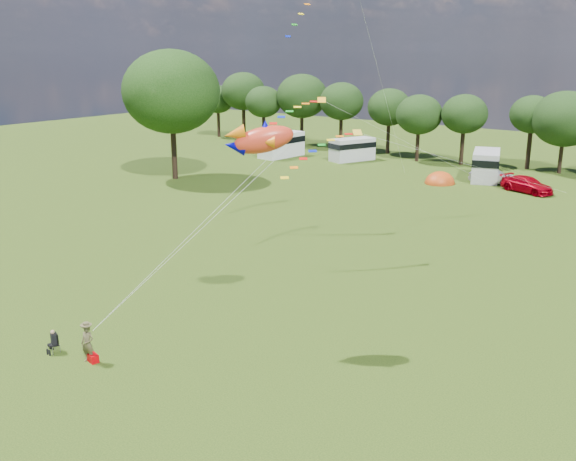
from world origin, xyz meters
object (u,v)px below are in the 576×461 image
Objects in this scene: camp_chair at (54,339)px; fish_kite at (258,140)px; big_tree at (171,92)px; car_b at (492,177)px; kite_flyer at (88,344)px; campervan_b at (352,149)px; car_c at (527,185)px; campervan_c at (486,164)px; tent_orange at (440,183)px; campervan_a at (281,144)px.

camp_chair is 0.38× the size of fish_kite.
big_tree is 3.14× the size of car_b.
fish_kite is at bearing 38.08° from kite_flyer.
camp_chair is at bearing 167.86° from car_b.
car_b reaches higher than camp_chair.
fish_kite is (22.80, -45.57, 8.06)m from campervan_b.
fish_kite reaches higher than car_c.
campervan_c is 5.98× the size of camp_chair.
car_c is 8.52m from tent_orange.
fish_kite is at bearing 168.33° from campervan_c.
tent_orange is (-8.43, -1.06, -0.73)m from car_c.
big_tree is at bearing 135.26° from car_c.
car_b is 0.70× the size of campervan_b.
tent_orange is (23.46, 14.53, -9.00)m from big_tree.
campervan_b reaches higher than tent_orange.
campervan_b is 17.47m from campervan_c.
campervan_a is (0.43, 17.92, -7.38)m from big_tree.
camp_chair is at bearing -177.46° from fish_kite.
campervan_a is at bearing 88.63° from big_tree.
big_tree reaches higher than car_c.
fish_kite is (31.88, -24.66, 0.50)m from big_tree.
campervan_c is 44.84m from fish_kite.
campervan_b is 15.80m from tent_orange.
campervan_c is at bearing 57.03° from tent_orange.
car_b is at bearing 52.61° from fish_kite.
fish_kite is at bearing -138.69° from campervan_a.
kite_flyer is (3.78, -45.53, 0.85)m from tent_orange.
kite_flyer is (-4.65, -46.59, 0.12)m from car_c.
car_c is at bearing 68.58° from kite_flyer.
kite_flyer is 1.55× the size of camp_chair.
camp_chair is at bearing -148.41° from campervan_a.
camp_chair is (-1.98, -0.38, -0.20)m from kite_flyer.
campervan_b reaches higher than kite_flyer.
fish_kite reaches higher than campervan_a.
car_b is 0.84× the size of car_c.
campervan_a reaches higher than campervan_c.
campervan_c is at bearing 35.89° from big_tree.
big_tree is 3.94× the size of tent_orange.
campervan_b is 0.90× the size of campervan_c.
campervan_b is 55.00m from kite_flyer.
car_c is (31.89, 15.59, -8.27)m from big_tree.
campervan_b reaches higher than car_c.
big_tree is 2.65× the size of car_c.
camp_chair is (25.26, -31.38, -8.35)m from big_tree.
campervan_b is at bearing 156.06° from tent_orange.
car_c is at bearing 26.06° from big_tree.
campervan_a is 53.51m from fish_kite.
campervan_c is 50.55m from camp_chair.
fish_kite is (5.43, -43.80, 7.89)m from campervan_c.
camp_chair is at bearing 159.92° from campervan_c.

